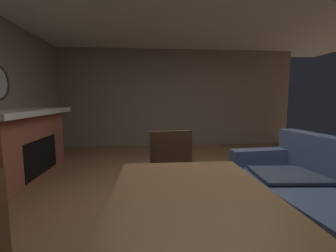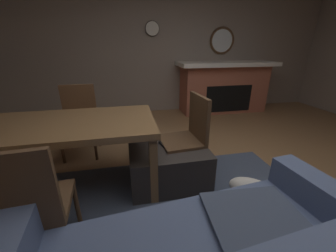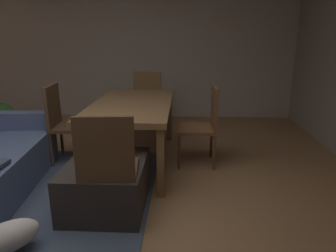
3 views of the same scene
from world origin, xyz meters
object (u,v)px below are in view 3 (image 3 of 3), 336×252
Objects in this scene: small_dog at (0,238)px; ottoman_coffee_table at (107,185)px; tv_remote at (110,160)px; dining_chair_east at (146,99)px; dining_chair_south at (204,121)px; dining_chair_north at (63,119)px; dining_table at (133,108)px; dining_chair_west at (108,164)px; potted_plant at (3,118)px.

ottoman_coffee_table is at bearing -36.92° from small_dog.
dining_chair_east is (2.28, -0.06, 0.09)m from tv_remote.
small_dog is (-1.76, 1.47, -0.35)m from dining_chair_south.
tv_remote is at bearing 178.61° from dining_chair_east.
tv_remote is 0.17× the size of dining_chair_north.
ottoman_coffee_table is 0.45× the size of dining_table.
small_dog is (-0.48, 0.64, -0.35)m from dining_chair_west.
ottoman_coffee_table is 0.92m from small_dog.
dining_chair_east is at bearing -33.03° from dining_chair_north.
small_dog is at bearing 143.08° from ottoman_coffee_table.
dining_chair_east is at bearing -14.39° from tv_remote.
dining_table is (1.03, -0.08, 0.45)m from ottoman_coffee_table.
ottoman_coffee_table is 1.53× the size of potted_plant.
dining_chair_west reaches higher than small_dog.
dining_chair_south reaches higher than small_dog.
dining_chair_north is 1.00× the size of dining_chair_east.
dining_table is 1.29m from dining_chair_east.
dining_chair_north is 1.75× the size of potted_plant.
dining_chair_south is (1.03, -0.92, 0.31)m from ottoman_coffee_table.
tv_remote is at bearing 138.21° from dining_chair_south.
tv_remote is 1.34m from dining_chair_south.
dining_chair_west is at bearing -179.64° from dining_table.
dining_table is at bearing -15.93° from tv_remote.
dining_chair_west reaches higher than potted_plant.
ottoman_coffee_table is 0.87× the size of dining_chair_east.
ottoman_coffee_table is 1.70× the size of small_dog.
dining_chair_north is (0.99, 0.79, 0.09)m from tv_remote.
ottoman_coffee_table is 0.87× the size of dining_chair_west.
tv_remote is 2.75m from potted_plant.
dining_chair_south reaches higher than dining_table.
ottoman_coffee_table is 0.87× the size of dining_chair_south.
dining_table reaches higher than potted_plant.
ottoman_coffee_table is at bearing 175.61° from dining_table.
potted_plant is (0.84, 1.26, -0.22)m from dining_chair_north.
dining_table is at bearing -111.65° from potted_plant.
tv_remote is 0.09× the size of dining_table.
ottoman_coffee_table is 2.75m from potted_plant.
dining_chair_south is (0.01, -1.67, 0.00)m from dining_chair_north.
ottoman_coffee_table is 1.31m from dining_chair_north.
ottoman_coffee_table is 5.08× the size of tv_remote.
tv_remote is at bearing -141.45° from dining_chair_north.
dining_chair_north is at bearing 90.25° from dining_chair_south.
dining_chair_north is at bearing 33.45° from dining_chair_west.
potted_plant is at bearing 56.33° from dining_chair_north.
dining_chair_south and dining_chair_west have the same top height.
dining_table reaches higher than ottoman_coffee_table.
dining_chair_north is 1.67m from dining_chair_south.
tv_remote is at bearing 177.07° from dining_table.
dining_chair_west is at bearing -135.18° from potted_plant.
dining_chair_west is (-1.29, -0.01, -0.14)m from dining_table.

